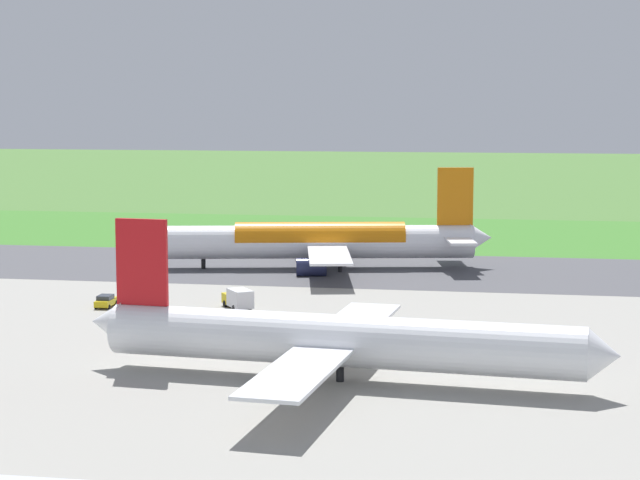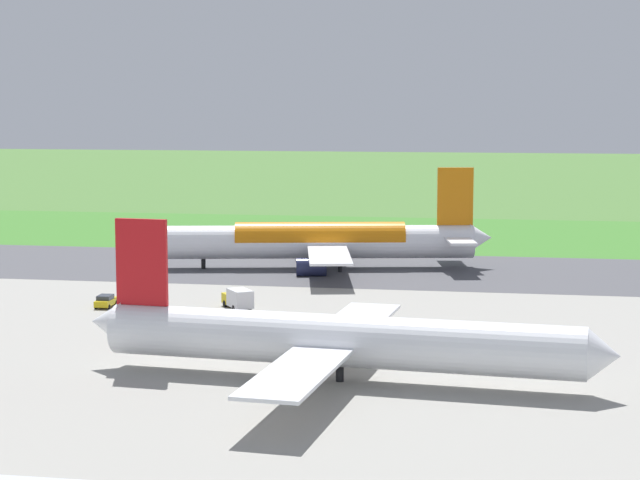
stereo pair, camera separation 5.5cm
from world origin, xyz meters
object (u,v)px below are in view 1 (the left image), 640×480
at_px(service_truck_baggage, 238,299).
at_px(no_stopping_sign, 361,233).
at_px(airliner_parked_mid, 337,339).
at_px(airliner_main, 322,241).
at_px(service_car_followme, 106,301).
at_px(traffic_cone_orange, 331,234).

height_order(service_truck_baggage, no_stopping_sign, service_truck_baggage).
distance_m(airliner_parked_mid, service_truck_baggage, 38.22).
bearing_deg(airliner_main, service_car_followme, 59.94).
distance_m(airliner_parked_mid, traffic_cone_orange, 113.40).
relative_size(airliner_main, service_car_followme, 12.62).
distance_m(airliner_main, service_truck_baggage, 36.26).
bearing_deg(airliner_main, no_stopping_sign, -91.84).
bearing_deg(service_truck_baggage, service_car_followme, 5.00).
distance_m(airliner_parked_mid, no_stopping_sign, 106.18).
bearing_deg(service_truck_baggage, airliner_main, -97.38).
bearing_deg(no_stopping_sign, airliner_parked_mid, 96.53).
height_order(no_stopping_sign, traffic_cone_orange, no_stopping_sign).
height_order(service_car_followme, traffic_cone_orange, service_car_followme).
xyz_separation_m(airliner_main, traffic_cone_orange, (5.54, -42.25, -4.08)).
distance_m(service_truck_baggage, no_stopping_sign, 72.02).
height_order(airliner_main, no_stopping_sign, airliner_main).
xyz_separation_m(service_car_followme, traffic_cone_orange, (-16.07, -79.58, -0.57)).
xyz_separation_m(airliner_main, service_car_followme, (21.60, 37.33, -3.51)).
bearing_deg(service_car_followme, service_truck_baggage, -175.00).
bearing_deg(no_stopping_sign, service_car_followme, 72.74).
bearing_deg(airliner_parked_mid, no_stopping_sign, -83.47).
distance_m(airliner_parked_mid, service_car_followme, 47.54).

